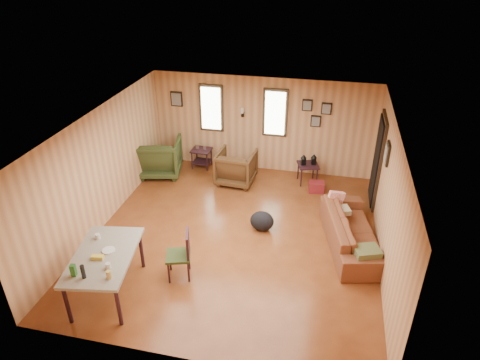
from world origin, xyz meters
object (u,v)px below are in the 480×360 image
object	(u,v)px
recliner_green	(159,155)
end_table	(202,155)
sofa	(353,226)
dining_table	(104,259)
side_table	(308,163)
recliner_brown	(236,166)

from	to	relation	value
recliner_green	end_table	distance (m)	1.09
sofa	dining_table	bearing A→B (deg)	106.45
recliner_green	side_table	size ratio (longest dim) A/B	1.37
recliner_brown	sofa	bearing A→B (deg)	148.20
recliner_green	end_table	size ratio (longest dim) A/B	1.68
sofa	recliner_brown	bearing A→B (deg)	41.55
sofa	recliner_brown	distance (m)	3.35
end_table	side_table	bearing A→B (deg)	-4.74
end_table	sofa	bearing A→B (deg)	-33.94
recliner_green	side_table	distance (m)	3.67
recliner_brown	side_table	world-z (taller)	recliner_brown
dining_table	sofa	bearing A→B (deg)	19.89
recliner_green	dining_table	size ratio (longest dim) A/B	0.62
recliner_brown	end_table	xyz separation A→B (m)	(-1.05, 0.60, -0.10)
sofa	end_table	distance (m)	4.56
sofa	recliner_green	distance (m)	5.09
recliner_green	dining_table	bearing A→B (deg)	87.49
dining_table	recliner_brown	bearing A→B (deg)	64.33
recliner_brown	recliner_green	size ratio (longest dim) A/B	0.86
recliner_green	dining_table	xyz separation A→B (m)	(0.75, -4.18, 0.20)
sofa	side_table	size ratio (longest dim) A/B	2.92
recliner_brown	dining_table	bearing A→B (deg)	77.53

